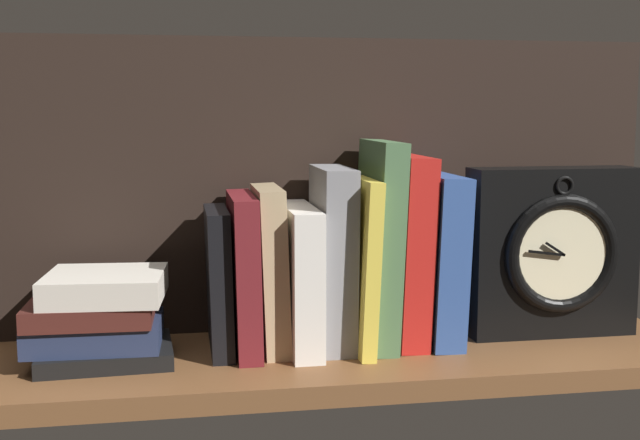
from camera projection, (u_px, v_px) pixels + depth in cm
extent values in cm
cube|color=brown|center=(344.00, 361.00, 99.75)|extent=(87.52, 24.68, 2.50)
cube|color=black|center=(327.00, 185.00, 108.45)|extent=(87.52, 1.20, 38.26)
cube|color=black|center=(219.00, 281.00, 98.46)|extent=(2.96, 12.43, 17.41)
cube|color=maroon|center=(244.00, 273.00, 98.87)|extent=(3.20, 14.86, 19.04)
cube|color=tan|center=(271.00, 269.00, 99.37)|extent=(3.65, 12.19, 19.94)
cube|color=silver|center=(300.00, 277.00, 100.14)|extent=(3.63, 16.18, 17.45)
cube|color=gray|center=(333.00, 257.00, 100.52)|extent=(4.10, 12.63, 22.17)
cube|color=gold|center=(358.00, 261.00, 101.15)|extent=(2.64, 16.93, 20.98)
cube|color=#476B44|center=(379.00, 243.00, 101.31)|extent=(3.94, 13.73, 25.39)
cube|color=red|center=(407.00, 250.00, 102.05)|extent=(4.47, 12.37, 23.56)
cube|color=#2D4C8E|center=(438.00, 258.00, 102.91)|extent=(4.61, 13.28, 21.15)
cube|color=black|center=(551.00, 252.00, 105.78)|extent=(21.74, 5.63, 21.74)
torus|color=black|center=(563.00, 254.00, 102.62)|extent=(15.25, 1.87, 15.25)
cylinder|color=beige|center=(563.00, 254.00, 102.62)|extent=(12.30, 0.60, 12.30)
cube|color=black|center=(555.00, 249.00, 101.80)|extent=(2.70, 0.30, 1.87)
cube|color=black|center=(547.00, 253.00, 101.68)|extent=(4.81, 0.30, 0.95)
torus|color=black|center=(564.00, 186.00, 101.84)|extent=(2.44, 0.44, 2.44)
cube|color=black|center=(106.00, 353.00, 95.38)|extent=(15.72, 12.69, 1.92)
cube|color=#232D4C|center=(95.00, 332.00, 94.99)|extent=(15.45, 11.73, 3.07)
cube|color=#471E19|center=(92.00, 310.00, 94.38)|extent=(14.51, 12.11, 2.36)
cube|color=beige|center=(105.00, 286.00, 94.49)|extent=(14.18, 13.29, 3.09)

